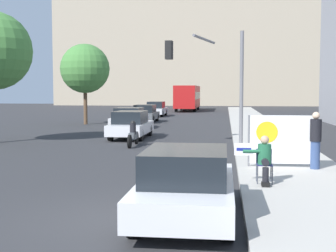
# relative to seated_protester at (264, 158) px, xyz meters

# --- Properties ---
(ground_plane) EXTENTS (160.00, 160.00, 0.00)m
(ground_plane) POSITION_rel_seated_protester_xyz_m (-2.83, -3.26, -0.83)
(ground_plane) COLOR #303033
(sidewalk_curb) EXTENTS (3.27, 90.00, 0.17)m
(sidewalk_curb) POSITION_rel_seated_protester_xyz_m (1.03, 11.74, -0.75)
(sidewalk_curb) COLOR #B7B2A8
(sidewalk_curb) RESTS_ON ground_plane
(building_backdrop_far) EXTENTS (52.00, 12.00, 22.22)m
(building_backdrop_far) POSITION_rel_seated_protester_xyz_m (-4.83, 72.56, 10.28)
(building_backdrop_far) COLOR tan
(building_backdrop_far) RESTS_ON ground_plane
(seated_protester) EXTENTS (0.97, 0.77, 1.22)m
(seated_protester) POSITION_rel_seated_protester_xyz_m (0.00, 0.00, 0.00)
(seated_protester) COLOR #474C56
(seated_protester) RESTS_ON sidewalk_curb
(jogger_on_sidewalk) EXTENTS (0.34, 0.34, 1.74)m
(jogger_on_sidewalk) POSITION_rel_seated_protester_xyz_m (1.74, 2.47, 0.23)
(jogger_on_sidewalk) COLOR #334775
(jogger_on_sidewalk) RESTS_ON sidewalk_curb
(protest_banner) EXTENTS (2.04, 0.06, 1.61)m
(protest_banner) POSITION_rel_seated_protester_xyz_m (0.73, 2.74, 0.19)
(protest_banner) COLOR slate
(protest_banner) RESTS_ON sidewalk_curb
(traffic_light_pole) EXTENTS (3.50, 3.27, 4.93)m
(traffic_light_pole) POSITION_rel_seated_protester_xyz_m (-1.64, 8.71, 2.73)
(traffic_light_pole) COLOR slate
(traffic_light_pole) RESTS_ON sidewalk_curb
(parked_car_curbside) EXTENTS (1.82, 4.23, 1.41)m
(parked_car_curbside) POSITION_rel_seated_protester_xyz_m (-1.74, -2.96, -0.13)
(parked_car_curbside) COLOR silver
(parked_car_curbside) RESTS_ON ground_plane
(car_on_road_nearest) EXTENTS (1.78, 4.50, 1.46)m
(car_on_road_nearest) POSITION_rel_seated_protester_xyz_m (-6.01, 12.45, -0.10)
(car_on_road_nearest) COLOR silver
(car_on_road_nearest) RESTS_ON ground_plane
(car_on_road_midblock) EXTENTS (1.90, 4.38, 1.42)m
(car_on_road_midblock) POSITION_rel_seated_protester_xyz_m (-7.37, 18.69, -0.12)
(car_on_road_midblock) COLOR silver
(car_on_road_midblock) RESTS_ON ground_plane
(car_on_road_distant) EXTENTS (1.75, 4.11, 1.41)m
(car_on_road_distant) POSITION_rel_seated_protester_xyz_m (-7.44, 25.31, -0.13)
(car_on_road_distant) COLOR #565B60
(car_on_road_distant) RESTS_ON ground_plane
(car_on_road_far_lane) EXTENTS (1.74, 4.63, 1.47)m
(car_on_road_far_lane) POSITION_rel_seated_protester_xyz_m (-7.84, 34.11, -0.10)
(car_on_road_far_lane) COLOR silver
(car_on_road_far_lane) RESTS_ON ground_plane
(city_bus_on_road) EXTENTS (2.58, 10.89, 3.16)m
(city_bus_on_road) POSITION_rel_seated_protester_xyz_m (-5.77, 47.42, 0.99)
(city_bus_on_road) COLOR red
(city_bus_on_road) RESTS_ON ground_plane
(motorcycle_on_road) EXTENTS (0.28, 2.25, 1.18)m
(motorcycle_on_road) POSITION_rel_seated_protester_xyz_m (-5.19, 8.98, -0.31)
(motorcycle_on_road) COLOR #565B60
(motorcycle_on_road) RESTS_ON ground_plane
(street_tree_midblock) EXTENTS (3.70, 3.70, 6.06)m
(street_tree_midblock) POSITION_rel_seated_protester_xyz_m (-11.50, 22.26, 3.36)
(street_tree_midblock) COLOR brown
(street_tree_midblock) RESTS_ON ground_plane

